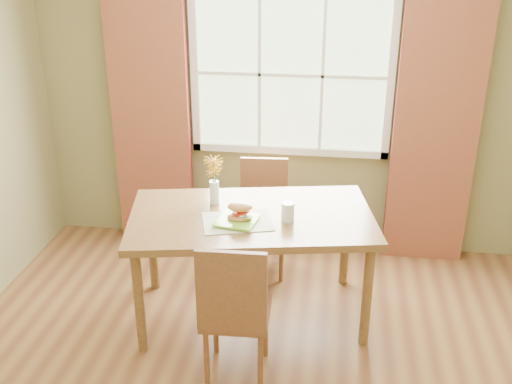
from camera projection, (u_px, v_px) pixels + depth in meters
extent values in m
cube|color=#888251|center=(291.00, 92.00, 4.84)|extent=(4.20, 0.02, 2.70)
cube|color=#B7D29F|center=(291.00, 75.00, 4.75)|extent=(1.50, 0.02, 1.20)
cube|color=white|center=(289.00, 151.00, 4.98)|extent=(1.62, 0.04, 0.06)
cube|color=white|center=(194.00, 72.00, 4.83)|extent=(0.06, 0.04, 1.32)
cube|color=white|center=(391.00, 79.00, 4.63)|extent=(0.06, 0.04, 1.32)
cube|color=white|center=(291.00, 75.00, 4.73)|extent=(1.50, 0.03, 0.02)
cube|color=maroon|center=(151.00, 121.00, 4.97)|extent=(0.65, 0.08, 2.20)
cube|color=maroon|center=(435.00, 133.00, 4.68)|extent=(0.65, 0.08, 2.20)
cube|color=brown|center=(251.00, 218.00, 4.04)|extent=(1.78, 1.21, 0.05)
cylinder|color=brown|center=(139.00, 302.00, 3.83)|extent=(0.07, 0.07, 0.75)
cylinder|color=brown|center=(367.00, 296.00, 3.89)|extent=(0.07, 0.07, 0.75)
cylinder|color=brown|center=(152.00, 245.00, 4.52)|extent=(0.07, 0.07, 0.75)
cylinder|color=brown|center=(345.00, 241.00, 4.58)|extent=(0.07, 0.07, 0.75)
cube|color=brown|center=(237.00, 313.00, 3.62)|extent=(0.41, 0.41, 0.04)
cube|color=brown|center=(231.00, 291.00, 3.34)|extent=(0.40, 0.05, 0.52)
cylinder|color=brown|center=(206.00, 359.00, 3.58)|extent=(0.03, 0.03, 0.41)
cylinder|color=brown|center=(260.00, 363.00, 3.55)|extent=(0.03, 0.03, 0.41)
cylinder|color=brown|center=(216.00, 326.00, 3.87)|extent=(0.03, 0.03, 0.41)
cylinder|color=brown|center=(265.00, 329.00, 3.84)|extent=(0.03, 0.03, 0.41)
cube|color=brown|center=(263.00, 226.00, 4.74)|extent=(0.41, 0.41, 0.04)
cube|color=brown|center=(264.00, 187.00, 4.79)|extent=(0.38, 0.06, 0.49)
cylinder|color=brown|center=(242.00, 259.00, 4.69)|extent=(0.03, 0.03, 0.39)
cylinder|color=brown|center=(281.00, 260.00, 4.67)|extent=(0.03, 0.03, 0.39)
cylinder|color=brown|center=(245.00, 240.00, 4.97)|extent=(0.03, 0.03, 0.39)
cylinder|color=brown|center=(282.00, 241.00, 4.95)|extent=(0.03, 0.03, 0.39)
cube|color=beige|center=(237.00, 222.00, 3.93)|extent=(0.52, 0.44, 0.01)
cube|color=#80C631|center=(237.00, 221.00, 3.91)|extent=(0.29, 0.29, 0.01)
ellipsoid|color=#D79349|center=(240.00, 217.00, 3.91)|extent=(0.18, 0.13, 0.05)
ellipsoid|color=#4C8C2D|center=(246.00, 217.00, 3.87)|extent=(0.09, 0.06, 0.01)
cylinder|color=red|center=(239.00, 212.00, 3.89)|extent=(0.09, 0.09, 0.01)
cylinder|color=red|center=(244.00, 211.00, 3.89)|extent=(0.08, 0.08, 0.01)
ellipsoid|color=#D79349|center=(240.00, 207.00, 3.88)|extent=(0.18, 0.13, 0.06)
cylinder|color=silver|center=(288.00, 212.00, 3.92)|extent=(0.09, 0.09, 0.13)
cylinder|color=silver|center=(288.00, 213.00, 3.93)|extent=(0.08, 0.08, 0.11)
cylinder|color=silver|center=(214.00, 192.00, 4.17)|extent=(0.07, 0.07, 0.17)
cylinder|color=silver|center=(215.00, 198.00, 4.18)|extent=(0.06, 0.06, 0.08)
cylinder|color=#3D7028|center=(214.00, 182.00, 4.14)|extent=(0.01, 0.01, 0.32)
cylinder|color=#3D7028|center=(216.00, 187.00, 4.14)|extent=(0.01, 0.01, 0.26)
cylinder|color=#3D7028|center=(213.00, 188.00, 4.16)|extent=(0.01, 0.01, 0.22)
cylinder|color=#3D7028|center=(215.00, 184.00, 4.15)|extent=(0.01, 0.01, 0.29)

